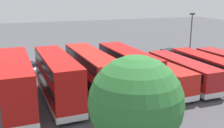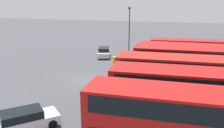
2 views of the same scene
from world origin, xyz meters
The scene contains 12 objects.
ground_plane centered at (0.00, 0.00, 0.00)m, with size 140.00×140.00×0.00m, color #47474C.
bus_single_deck_near_end centered at (-12.60, 10.55, 1.62)m, with size 3.14×10.59×2.95m.
bus_single_deck_second centered at (-9.11, 9.90, 1.62)m, with size 2.64×11.13×2.95m.
bus_single_deck_third centered at (-5.20, 10.54, 1.62)m, with size 2.77×11.25×2.95m.
bus_single_deck_fourth centered at (-1.93, 10.65, 1.62)m, with size 3.18×11.01×2.95m.
bus_double_decker_fifth centered at (1.68, 10.65, 2.45)m, with size 2.89×10.76×4.55m.
bus_double_decker_sixth centered at (5.51, 10.28, 2.45)m, with size 2.99×11.43×4.55m.
bus_double_decker_seventh centered at (9.03, 10.64, 2.45)m, with size 2.98×11.28×4.55m.
car_hatchback_silver centered at (11.06, -0.75, 0.70)m, with size 4.44×4.51×1.43m.
car_small_green centered at (-11.09, -1.67, 0.70)m, with size 4.31×2.79×1.43m.
lamp_post_tall centered at (-12.59, 1.97, 4.41)m, with size 0.70×0.30×7.48m.
waste_bin_yellow centered at (-7.77, 0.92, 0.47)m, with size 0.60×0.60×0.95m, color yellow.
Camera 2 is at (24.26, 9.07, 8.91)m, focal length 39.14 mm.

